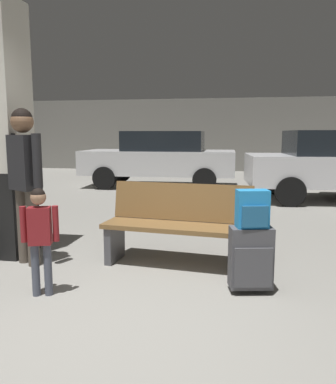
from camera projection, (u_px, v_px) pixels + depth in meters
name	position (u px, v px, depth m)	size (l,w,h in m)	color
ground_plane	(186.00, 220.00, 6.74)	(18.00, 18.00, 0.10)	gray
garage_back_wall	(216.00, 135.00, 15.16)	(18.00, 0.12, 2.80)	slate
structural_pillar	(0.00, 132.00, 4.52)	(0.57, 0.57, 2.93)	black
bench	(178.00, 225.00, 4.27)	(1.65, 0.70, 0.89)	brown
suitcase	(251.00, 258.00, 3.53)	(0.41, 0.29, 0.60)	#4C4C51
backpack_bright	(252.00, 209.00, 3.46)	(0.31, 0.24, 0.34)	#268CD8
child	(40.00, 230.00, 3.41)	(0.32, 0.19, 0.97)	#4C5160
adult	(25.00, 170.00, 4.20)	(0.53, 0.34, 1.71)	brown
parked_car_far	(160.00, 157.00, 10.64)	(4.15, 1.89, 1.51)	silver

